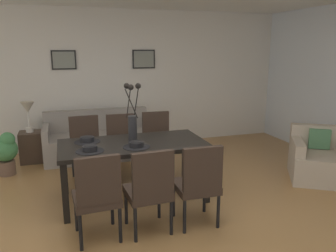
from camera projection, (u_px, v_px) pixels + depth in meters
name	position (u px, v px, depth m)	size (l,w,h in m)	color
ground_plane	(144.00, 227.00, 3.59)	(9.00, 9.00, 0.00)	#A87A47
back_wall_panel	(103.00, 80.00, 6.31)	(9.00, 0.10, 2.60)	silver
dining_table	(133.00, 149.00, 4.15)	(1.80, 0.90, 0.74)	black
dining_chair_near_left	(97.00, 193.00, 3.23)	(0.47, 0.47, 0.92)	#33261E
dining_chair_near_right	(86.00, 145.00, 4.85)	(0.46, 0.46, 0.92)	#33261E
dining_chair_far_left	(150.00, 187.00, 3.37)	(0.46, 0.46, 0.92)	#33261E
dining_chair_far_right	(122.00, 142.00, 4.98)	(0.47, 0.47, 0.92)	#33261E
dining_chair_mid_left	(198.00, 181.00, 3.52)	(0.45, 0.45, 0.92)	#33261E
dining_chair_mid_right	(157.00, 139.00, 5.16)	(0.47, 0.47, 0.92)	#33261E
centerpiece_vase	(132.00, 120.00, 4.07)	(0.21, 0.23, 0.73)	#232326
placemat_near_left	(90.00, 151.00, 3.79)	(0.32, 0.32, 0.01)	black
bowl_near_left	(90.00, 148.00, 3.78)	(0.17, 0.17, 0.07)	black
placemat_near_right	(87.00, 142.00, 4.17)	(0.32, 0.32, 0.01)	black
bowl_near_right	(87.00, 139.00, 4.16)	(0.17, 0.17, 0.07)	black
placemat_far_left	(136.00, 147.00, 3.95)	(0.32, 0.32, 0.01)	black
bowl_far_left	(136.00, 144.00, 3.94)	(0.17, 0.17, 0.07)	black
sofa	(99.00, 141.00, 5.92)	(1.85, 0.84, 0.80)	gray
side_table	(31.00, 147.00, 5.62)	(0.36, 0.36, 0.52)	#3D2D23
table_lamp	(28.00, 110.00, 5.48)	(0.22, 0.22, 0.51)	beige
armchair	(320.00, 160.00, 4.89)	(1.10, 1.10, 0.75)	#B7A893
framed_picture_left	(64.00, 60.00, 5.96)	(0.43, 0.03, 0.34)	black
framed_picture_center	(144.00, 59.00, 6.39)	(0.44, 0.03, 0.35)	black
potted_plant	(6.00, 151.00, 5.01)	(0.36, 0.36, 0.67)	brown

